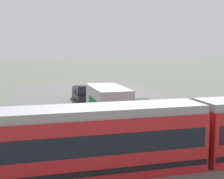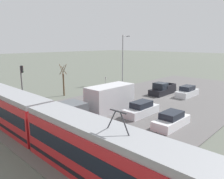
% 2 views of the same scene
% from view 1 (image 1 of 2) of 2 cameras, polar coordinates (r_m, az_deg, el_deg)
% --- Properties ---
extents(ground_plane, '(320.00, 320.00, 0.00)m').
position_cam_1_polar(ground_plane, '(37.36, -2.98, -2.13)').
color(ground_plane, '#565B51').
extents(road_surface, '(20.05, 40.48, 0.08)m').
position_cam_1_polar(road_surface, '(37.36, -2.98, -2.07)').
color(road_surface, '#565454').
rests_on(road_surface, ground).
extents(rail_bed, '(65.18, 4.40, 0.22)m').
position_cam_1_polar(rail_bed, '(17.58, 12.34, -13.38)').
color(rail_bed, '#5B5954').
rests_on(rail_bed, ground).
extents(light_rail_tram, '(30.91, 2.57, 4.53)m').
position_cam_1_polar(light_rail_tram, '(17.56, 15.59, -7.74)').
color(light_rail_tram, '#B21E23').
rests_on(light_rail_tram, ground).
extents(box_truck, '(2.61, 10.16, 3.05)m').
position_cam_1_polar(box_truck, '(24.47, 0.10, -3.74)').
color(box_truck, '#4C5156').
rests_on(box_truck, ground).
extents(pickup_truck, '(1.96, 5.26, 1.89)m').
position_cam_1_polar(pickup_truck, '(37.38, -5.30, -0.92)').
color(pickup_truck, black).
rests_on(pickup_truck, ground).
extents(sedan_car_0, '(1.79, 4.47, 1.47)m').
position_cam_1_polar(sedan_car_0, '(29.23, 14.09, -3.71)').
color(sedan_car_0, silver).
rests_on(sedan_car_0, ground).
extents(sedan_car_1, '(1.76, 4.57, 1.60)m').
position_cam_1_polar(sedan_car_1, '(39.40, -0.65, -0.53)').
color(sedan_car_1, silver).
rests_on(sedan_car_1, ground).
extents(sedan_car_2, '(1.78, 4.72, 1.56)m').
position_cam_1_polar(sedan_car_2, '(28.23, 5.80, -3.84)').
color(sedan_car_2, silver).
rests_on(sedan_car_2, ground).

